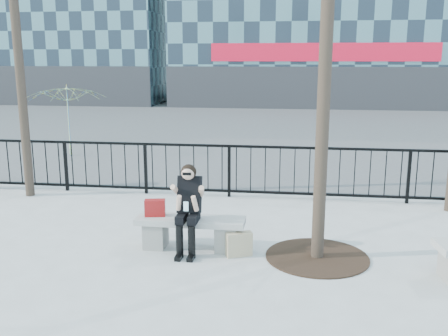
# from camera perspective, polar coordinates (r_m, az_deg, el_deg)

# --- Properties ---
(ground) EXTENTS (120.00, 120.00, 0.00)m
(ground) POSITION_cam_1_polar(r_m,az_deg,el_deg) (7.75, -3.80, -9.15)
(ground) COLOR #9D9D98
(ground) RESTS_ON ground
(street_surface) EXTENTS (60.00, 23.00, 0.01)m
(street_surface) POSITION_cam_1_polar(r_m,az_deg,el_deg) (22.29, 4.09, 5.04)
(street_surface) COLOR #474747
(street_surface) RESTS_ON ground
(railing) EXTENTS (14.00, 0.06, 1.10)m
(railing) POSITION_cam_1_polar(r_m,az_deg,el_deg) (10.42, -0.49, -0.30)
(railing) COLOR black
(railing) RESTS_ON ground
(tree_grate) EXTENTS (1.50, 1.50, 0.02)m
(tree_grate) POSITION_cam_1_polar(r_m,az_deg,el_deg) (7.52, 10.58, -9.95)
(tree_grate) COLOR black
(tree_grate) RESTS_ON ground
(bench_main) EXTENTS (1.65, 0.46, 0.49)m
(bench_main) POSITION_cam_1_polar(r_m,az_deg,el_deg) (7.65, -3.83, -7.05)
(bench_main) COLOR slate
(bench_main) RESTS_ON ground
(seated_woman) EXTENTS (0.50, 0.64, 1.34)m
(seated_woman) POSITION_cam_1_polar(r_m,az_deg,el_deg) (7.38, -4.13, -4.75)
(seated_woman) COLOR black
(seated_woman) RESTS_ON ground
(handbag) EXTENTS (0.33, 0.20, 0.26)m
(handbag) POSITION_cam_1_polar(r_m,az_deg,el_deg) (7.70, -7.90, -4.53)
(handbag) COLOR maroon
(handbag) RESTS_ON bench_main
(shopping_bag) EXTENTS (0.40, 0.28, 0.36)m
(shopping_bag) POSITION_cam_1_polar(r_m,az_deg,el_deg) (7.40, 1.73, -8.71)
(shopping_bag) COLOR #CCB890
(shopping_bag) RESTS_ON ground
(vendor_umbrella) EXTENTS (3.08, 3.11, 2.12)m
(vendor_umbrella) POSITION_cam_1_polar(r_m,az_deg,el_deg) (15.44, -17.49, 5.19)
(vendor_umbrella) COLOR yellow
(vendor_umbrella) RESTS_ON ground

